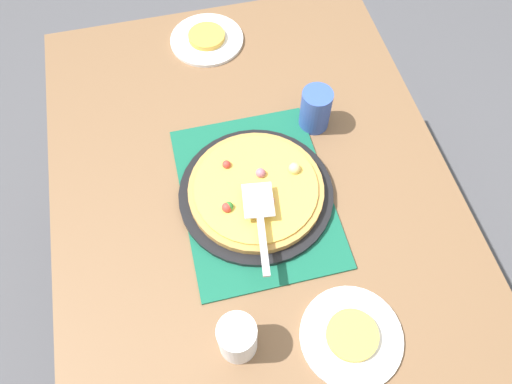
{
  "coord_description": "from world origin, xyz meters",
  "views": [
    {
      "loc": [
        0.57,
        -0.14,
        1.8
      ],
      "look_at": [
        0.0,
        0.0,
        0.77
      ],
      "focal_mm": 33.97,
      "sensor_mm": 36.0,
      "label": 1
    }
  ],
  "objects_px": {
    "served_slice_right": "(352,335)",
    "cup_near": "(237,338)",
    "plate_far_right": "(351,337)",
    "pizza": "(256,189)",
    "plate_near_left": "(207,40)",
    "served_slice_left": "(207,36)",
    "cup_far": "(315,109)",
    "pizza_pan": "(256,193)",
    "pizza_server": "(260,219)"
  },
  "relations": [
    {
      "from": "served_slice_left",
      "to": "served_slice_right",
      "type": "bearing_deg",
      "value": 8.3
    },
    {
      "from": "pizza_pan",
      "to": "served_slice_right",
      "type": "bearing_deg",
      "value": 17.05
    },
    {
      "from": "cup_near",
      "to": "plate_far_right",
      "type": "bearing_deg",
      "value": 80.47
    },
    {
      "from": "served_slice_left",
      "to": "cup_far",
      "type": "bearing_deg",
      "value": 30.73
    },
    {
      "from": "cup_near",
      "to": "pizza_server",
      "type": "xyz_separation_m",
      "value": [
        -0.25,
        0.11,
        0.01
      ]
    },
    {
      "from": "pizza_server",
      "to": "plate_near_left",
      "type": "bearing_deg",
      "value": -179.41
    },
    {
      "from": "pizza",
      "to": "plate_near_left",
      "type": "distance_m",
      "value": 0.56
    },
    {
      "from": "served_slice_left",
      "to": "cup_far",
      "type": "height_order",
      "value": "cup_far"
    },
    {
      "from": "pizza",
      "to": "pizza_server",
      "type": "xyz_separation_m",
      "value": [
        0.1,
        -0.01,
        0.04
      ]
    },
    {
      "from": "served_slice_right",
      "to": "served_slice_left",
      "type": "bearing_deg",
      "value": -171.7
    },
    {
      "from": "plate_near_left",
      "to": "served_slice_right",
      "type": "relative_size",
      "value": 2.0
    },
    {
      "from": "plate_near_left",
      "to": "pizza_server",
      "type": "relative_size",
      "value": 0.94
    },
    {
      "from": "plate_far_right",
      "to": "served_slice_left",
      "type": "bearing_deg",
      "value": -171.7
    },
    {
      "from": "cup_far",
      "to": "pizza_pan",
      "type": "bearing_deg",
      "value": -47.94
    },
    {
      "from": "plate_near_left",
      "to": "plate_far_right",
      "type": "relative_size",
      "value": 1.0
    },
    {
      "from": "plate_far_right",
      "to": "served_slice_left",
      "type": "xyz_separation_m",
      "value": [
        -0.94,
        -0.14,
        0.01
      ]
    },
    {
      "from": "pizza_pan",
      "to": "pizza",
      "type": "relative_size",
      "value": 1.15
    },
    {
      "from": "pizza",
      "to": "plate_near_left",
      "type": "bearing_deg",
      "value": -177.95
    },
    {
      "from": "pizza",
      "to": "served_slice_right",
      "type": "height_order",
      "value": "pizza"
    },
    {
      "from": "pizza_pan",
      "to": "cup_near",
      "type": "bearing_deg",
      "value": -19.27
    },
    {
      "from": "served_slice_left",
      "to": "pizza_server",
      "type": "height_order",
      "value": "pizza_server"
    },
    {
      "from": "plate_far_right",
      "to": "served_slice_right",
      "type": "xyz_separation_m",
      "value": [
        0.0,
        0.0,
        0.01
      ]
    },
    {
      "from": "served_slice_left",
      "to": "served_slice_right",
      "type": "distance_m",
      "value": 0.95
    },
    {
      "from": "pizza_server",
      "to": "plate_far_right",
      "type": "bearing_deg",
      "value": 24.58
    },
    {
      "from": "pizza",
      "to": "served_slice_left",
      "type": "distance_m",
      "value": 0.56
    },
    {
      "from": "plate_far_right",
      "to": "served_slice_right",
      "type": "relative_size",
      "value": 2.0
    },
    {
      "from": "pizza_pan",
      "to": "plate_far_right",
      "type": "distance_m",
      "value": 0.4
    },
    {
      "from": "plate_near_left",
      "to": "served_slice_left",
      "type": "bearing_deg",
      "value": -90.0
    },
    {
      "from": "plate_near_left",
      "to": "cup_far",
      "type": "xyz_separation_m",
      "value": [
        0.38,
        0.22,
        0.06
      ]
    },
    {
      "from": "pizza_pan",
      "to": "plate_far_right",
      "type": "bearing_deg",
      "value": 17.05
    },
    {
      "from": "pizza",
      "to": "pizza_server",
      "type": "bearing_deg",
      "value": -7.77
    },
    {
      "from": "plate_near_left",
      "to": "served_slice_right",
      "type": "bearing_deg",
      "value": 8.3
    },
    {
      "from": "plate_far_right",
      "to": "cup_far",
      "type": "bearing_deg",
      "value": 171.36
    },
    {
      "from": "served_slice_left",
      "to": "cup_far",
      "type": "xyz_separation_m",
      "value": [
        0.38,
        0.22,
        0.04
      ]
    },
    {
      "from": "plate_near_left",
      "to": "pizza_pan",
      "type": "bearing_deg",
      "value": 2.05
    },
    {
      "from": "served_slice_left",
      "to": "served_slice_right",
      "type": "height_order",
      "value": "same"
    },
    {
      "from": "cup_far",
      "to": "pizza_server",
      "type": "relative_size",
      "value": 0.51
    },
    {
      "from": "served_slice_right",
      "to": "cup_near",
      "type": "relative_size",
      "value": 0.92
    },
    {
      "from": "pizza_pan",
      "to": "pizza_server",
      "type": "xyz_separation_m",
      "value": [
        0.1,
        -0.01,
        0.06
      ]
    },
    {
      "from": "pizza_pan",
      "to": "served_slice_left",
      "type": "height_order",
      "value": "served_slice_left"
    },
    {
      "from": "pizza",
      "to": "served_slice_right",
      "type": "relative_size",
      "value": 3.0
    },
    {
      "from": "plate_near_left",
      "to": "cup_near",
      "type": "xyz_separation_m",
      "value": [
        0.9,
        -0.1,
        0.06
      ]
    },
    {
      "from": "pizza",
      "to": "plate_near_left",
      "type": "height_order",
      "value": "pizza"
    },
    {
      "from": "plate_far_right",
      "to": "pizza",
      "type": "bearing_deg",
      "value": -162.94
    },
    {
      "from": "served_slice_left",
      "to": "cup_near",
      "type": "distance_m",
      "value": 0.91
    },
    {
      "from": "served_slice_right",
      "to": "plate_near_left",
      "type": "bearing_deg",
      "value": -171.7
    },
    {
      "from": "pizza",
      "to": "plate_far_right",
      "type": "distance_m",
      "value": 0.4
    },
    {
      "from": "pizza",
      "to": "cup_near",
      "type": "height_order",
      "value": "cup_near"
    },
    {
      "from": "pizza",
      "to": "pizza_server",
      "type": "height_order",
      "value": "pizza_server"
    },
    {
      "from": "pizza_pan",
      "to": "plate_near_left",
      "type": "xyz_separation_m",
      "value": [
        -0.56,
        -0.02,
        -0.01
      ]
    }
  ]
}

